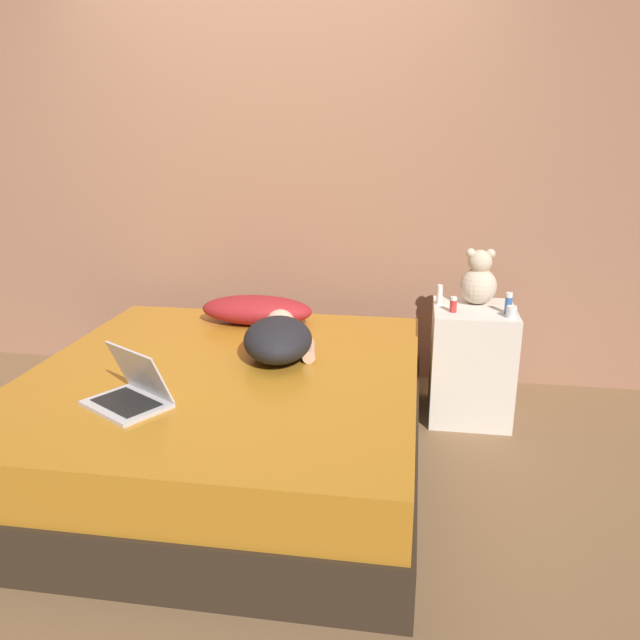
{
  "coord_description": "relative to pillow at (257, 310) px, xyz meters",
  "views": [
    {
      "loc": [
        0.84,
        -2.52,
        1.51
      ],
      "look_at": [
        0.4,
        0.24,
        0.65
      ],
      "focal_mm": 35.0,
      "sensor_mm": 36.0,
      "label": 1
    }
  ],
  "objects": [
    {
      "name": "wall_back",
      "position": [
        0.02,
        0.53,
        0.75
      ],
      "size": [
        8.0,
        0.06,
        2.6
      ],
      "color": "#996B51",
      "rests_on": "ground_plane"
    },
    {
      "name": "bottle_blue",
      "position": [
        1.33,
        -0.07,
        0.11
      ],
      "size": [
        0.04,
        0.04,
        0.11
      ],
      "color": "#3866B2",
      "rests_on": "nightstand"
    },
    {
      "name": "nightstand",
      "position": [
        1.17,
        0.01,
        -0.24
      ],
      "size": [
        0.42,
        0.45,
        0.61
      ],
      "color": "silver",
      "rests_on": "ground_plane"
    },
    {
      "name": "laptop",
      "position": [
        -0.22,
        -1.1,
        -0.03
      ],
      "size": [
        0.39,
        0.36,
        0.23
      ],
      "rotation": [
        0.0,
        0.0,
        -0.55
      ],
      "color": "silver",
      "rests_on": "bed"
    },
    {
      "name": "bed",
      "position": [
        0.02,
        -0.69,
        -0.31
      ],
      "size": [
        1.76,
        1.88,
        0.47
      ],
      "color": "#2D2319",
      "rests_on": "ground_plane"
    },
    {
      "name": "bottle_white",
      "position": [
        0.99,
        0.05,
        0.11
      ],
      "size": [
        0.03,
        0.03,
        0.11
      ],
      "color": "white",
      "rests_on": "nightstand"
    },
    {
      "name": "person_lying",
      "position": [
        0.23,
        -0.48,
        0.01
      ],
      "size": [
        0.4,
        0.62,
        0.19
      ],
      "rotation": [
        0.0,
        0.0,
        0.18
      ],
      "color": "black",
      "rests_on": "bed"
    },
    {
      "name": "bottle_clear",
      "position": [
        1.34,
        -0.13,
        0.09
      ],
      "size": [
        0.05,
        0.05,
        0.06
      ],
      "color": "silver",
      "rests_on": "nightstand"
    },
    {
      "name": "bottle_red",
      "position": [
        1.05,
        -0.08,
        0.1
      ],
      "size": [
        0.04,
        0.04,
        0.08
      ],
      "color": "#B72D2D",
      "rests_on": "nightstand"
    },
    {
      "name": "pillow",
      "position": [
        0.0,
        0.0,
        0.0
      ],
      "size": [
        0.62,
        0.27,
        0.16
      ],
      "color": "maroon",
      "rests_on": "bed"
    },
    {
      "name": "ground_plane",
      "position": [
        0.02,
        -0.69,
        -0.55
      ],
      "size": [
        12.0,
        12.0,
        0.0
      ],
      "primitive_type": "plane",
      "color": "brown"
    },
    {
      "name": "teddy_bear",
      "position": [
        1.19,
        0.1,
        0.19
      ],
      "size": [
        0.19,
        0.19,
        0.3
      ],
      "color": "beige",
      "rests_on": "nightstand"
    }
  ]
}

